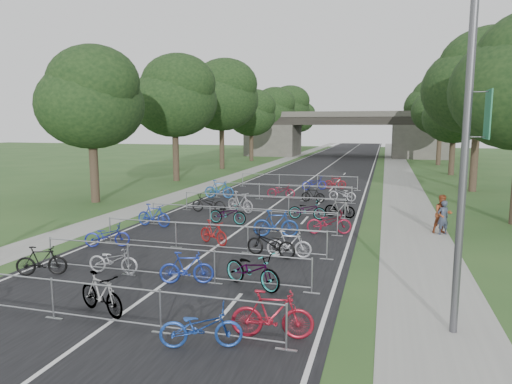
# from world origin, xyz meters

# --- Properties ---
(ground) EXTENTS (200.00, 200.00, 0.00)m
(ground) POSITION_xyz_m (0.00, 0.00, 0.00)
(ground) COLOR #2B4F22
(ground) RESTS_ON ground
(road) EXTENTS (11.00, 140.00, 0.01)m
(road) POSITION_xyz_m (0.00, 50.00, 0.01)
(road) COLOR black
(road) RESTS_ON ground
(sidewalk_right) EXTENTS (3.00, 140.00, 0.01)m
(sidewalk_right) POSITION_xyz_m (8.00, 50.00, 0.01)
(sidewalk_right) COLOR gray
(sidewalk_right) RESTS_ON ground
(sidewalk_left) EXTENTS (2.00, 140.00, 0.01)m
(sidewalk_left) POSITION_xyz_m (-7.50, 50.00, 0.01)
(sidewalk_left) COLOR gray
(sidewalk_left) RESTS_ON ground
(lane_markings) EXTENTS (0.12, 140.00, 0.00)m
(lane_markings) POSITION_xyz_m (0.00, 50.00, 0.00)
(lane_markings) COLOR silver
(lane_markings) RESTS_ON ground
(overpass_bridge) EXTENTS (31.00, 8.00, 7.05)m
(overpass_bridge) POSITION_xyz_m (0.00, 65.00, 3.53)
(overpass_bridge) COLOR #46443E
(overpass_bridge) RESTS_ON ground
(lamppost) EXTENTS (0.61, 0.65, 8.21)m
(lamppost) POSITION_xyz_m (8.33, 2.00, 4.28)
(lamppost) COLOR #4C4C51
(lamppost) RESTS_ON ground
(tree_left_0) EXTENTS (6.72, 6.72, 10.25)m
(tree_left_0) POSITION_xyz_m (-11.39, 15.93, 6.49)
(tree_left_0) COLOR #33261C
(tree_left_0) RESTS_ON ground
(tree_left_1) EXTENTS (7.56, 7.56, 11.53)m
(tree_left_1) POSITION_xyz_m (-11.39, 27.93, 7.30)
(tree_left_1) COLOR #33261C
(tree_left_1) RESTS_ON ground
(tree_right_1) EXTENTS (8.18, 8.18, 12.47)m
(tree_right_1) POSITION_xyz_m (13.11, 27.93, 7.90)
(tree_right_1) COLOR #33261C
(tree_right_1) RESTS_ON ground
(tree_left_2) EXTENTS (8.40, 8.40, 12.81)m
(tree_left_2) POSITION_xyz_m (-11.39, 39.93, 8.12)
(tree_left_2) COLOR #33261C
(tree_left_2) RESTS_ON ground
(tree_right_2) EXTENTS (6.16, 6.16, 9.39)m
(tree_right_2) POSITION_xyz_m (13.11, 39.93, 5.95)
(tree_right_2) COLOR #33261C
(tree_right_2) RESTS_ON ground
(tree_left_3) EXTENTS (6.72, 6.72, 10.25)m
(tree_left_3) POSITION_xyz_m (-11.39, 51.93, 6.49)
(tree_left_3) COLOR #33261C
(tree_left_3) RESTS_ON ground
(tree_right_3) EXTENTS (7.17, 7.17, 10.93)m
(tree_right_3) POSITION_xyz_m (13.11, 51.93, 6.92)
(tree_right_3) COLOR #33261C
(tree_right_3) RESTS_ON ground
(tree_left_4) EXTENTS (7.56, 7.56, 11.53)m
(tree_left_4) POSITION_xyz_m (-11.39, 63.93, 7.30)
(tree_left_4) COLOR #33261C
(tree_left_4) RESTS_ON ground
(tree_right_4) EXTENTS (8.18, 8.18, 12.47)m
(tree_right_4) POSITION_xyz_m (13.11, 63.93, 7.90)
(tree_right_4) COLOR #33261C
(tree_right_4) RESTS_ON ground
(tree_left_5) EXTENTS (8.40, 8.40, 12.81)m
(tree_left_5) POSITION_xyz_m (-11.39, 75.93, 8.12)
(tree_left_5) COLOR #33261C
(tree_left_5) RESTS_ON ground
(tree_right_5) EXTENTS (6.16, 6.16, 9.39)m
(tree_right_5) POSITION_xyz_m (13.11, 75.93, 5.95)
(tree_right_5) COLOR #33261C
(tree_right_5) RESTS_ON ground
(tree_left_6) EXTENTS (6.72, 6.72, 10.25)m
(tree_left_6) POSITION_xyz_m (-11.39, 87.93, 6.49)
(tree_left_6) COLOR #33261C
(tree_left_6) RESTS_ON ground
(tree_right_6) EXTENTS (7.17, 7.17, 10.93)m
(tree_right_6) POSITION_xyz_m (13.11, 87.93, 6.92)
(tree_right_6) COLOR #33261C
(tree_right_6) RESTS_ON ground
(barrier_row_0) EXTENTS (9.70, 0.08, 1.10)m
(barrier_row_0) POSITION_xyz_m (0.00, 0.00, 0.55)
(barrier_row_0) COLOR #95989C
(barrier_row_0) RESTS_ON ground
(barrier_row_1) EXTENTS (9.70, 0.08, 1.10)m
(barrier_row_1) POSITION_xyz_m (0.00, 3.60, 0.55)
(barrier_row_1) COLOR #95989C
(barrier_row_1) RESTS_ON ground
(barrier_row_2) EXTENTS (9.70, 0.08, 1.10)m
(barrier_row_2) POSITION_xyz_m (0.00, 7.20, 0.55)
(barrier_row_2) COLOR #95989C
(barrier_row_2) RESTS_ON ground
(barrier_row_3) EXTENTS (9.70, 0.08, 1.10)m
(barrier_row_3) POSITION_xyz_m (0.00, 11.00, 0.55)
(barrier_row_3) COLOR #95989C
(barrier_row_3) RESTS_ON ground
(barrier_row_4) EXTENTS (9.70, 0.08, 1.10)m
(barrier_row_4) POSITION_xyz_m (0.00, 15.00, 0.55)
(barrier_row_4) COLOR #95989C
(barrier_row_4) RESTS_ON ground
(barrier_row_5) EXTENTS (9.70, 0.08, 1.10)m
(barrier_row_5) POSITION_xyz_m (0.00, 20.00, 0.55)
(barrier_row_5) COLOR #95989C
(barrier_row_5) RESTS_ON ground
(barrier_row_6) EXTENTS (9.70, 0.08, 1.10)m
(barrier_row_6) POSITION_xyz_m (0.00, 26.00, 0.55)
(barrier_row_6) COLOR #95989C
(barrier_row_6) RESTS_ON ground
(bike_1) EXTENTS (1.90, 1.18, 1.11)m
(bike_1) POSITION_xyz_m (-0.52, 0.62, 0.55)
(bike_1) COLOR #95989C
(bike_1) RESTS_ON ground
(bike_2) EXTENTS (1.98, 1.20, 0.98)m
(bike_2) POSITION_xyz_m (2.74, -0.40, 0.49)
(bike_2) COLOR #1A3D93
(bike_2) RESTS_ON ground
(bike_3) EXTENTS (2.01, 0.87, 1.17)m
(bike_3) POSITION_xyz_m (4.17, 0.47, 0.59)
(bike_3) COLOR maroon
(bike_3) RESTS_ON ground
(bike_4) EXTENTS (1.71, 1.06, 0.99)m
(bike_4) POSITION_xyz_m (-4.30, 2.80, 0.50)
(bike_4) COLOR black
(bike_4) RESTS_ON ground
(bike_5) EXTENTS (1.80, 0.78, 0.92)m
(bike_5) POSITION_xyz_m (-2.12, 3.63, 0.46)
(bike_5) COLOR #9C9DA4
(bike_5) RESTS_ON ground
(bike_6) EXTENTS (1.79, 0.96, 1.04)m
(bike_6) POSITION_xyz_m (0.69, 3.35, 0.52)
(bike_6) COLOR navy
(bike_6) RESTS_ON ground
(bike_7) EXTENTS (2.28, 1.60, 1.14)m
(bike_7) POSITION_xyz_m (2.77, 3.61, 0.57)
(bike_7) COLOR #95989C
(bike_7) RESTS_ON ground
(bike_8) EXTENTS (1.92, 1.26, 0.95)m
(bike_8) POSITION_xyz_m (-4.30, 6.54, 0.48)
(bike_8) COLOR navy
(bike_8) RESTS_ON ground
(bike_9) EXTENTS (1.70, 1.22, 1.01)m
(bike_9) POSITION_xyz_m (-0.25, 8.11, 0.50)
(bike_9) COLOR maroon
(bike_9) RESTS_ON ground
(bike_10) EXTENTS (2.11, 1.09, 1.06)m
(bike_10) POSITION_xyz_m (2.52, 6.93, 0.53)
(bike_10) COLOR black
(bike_10) RESTS_ON ground
(bike_11) EXTENTS (1.75, 0.60, 1.03)m
(bike_11) POSITION_xyz_m (3.20, 7.05, 0.52)
(bike_11) COLOR #A8A8AF
(bike_11) RESTS_ON ground
(bike_12) EXTENTS (1.93, 0.77, 1.13)m
(bike_12) POSITION_xyz_m (-4.30, 10.47, 0.56)
(bike_12) COLOR navy
(bike_12) RESTS_ON ground
(bike_13) EXTENTS (2.05, 0.87, 1.05)m
(bike_13) POSITION_xyz_m (-1.00, 12.03, 0.52)
(bike_13) COLOR #95989C
(bike_13) RESTS_ON ground
(bike_14) EXTENTS (2.10, 0.92, 1.22)m
(bike_14) POSITION_xyz_m (1.97, 10.06, 0.61)
(bike_14) COLOR navy
(bike_14) RESTS_ON ground
(bike_15) EXTENTS (2.16, 1.19, 1.08)m
(bike_15) POSITION_xyz_m (4.19, 11.30, 0.54)
(bike_15) COLOR maroon
(bike_15) RESTS_ON ground
(bike_16) EXTENTS (2.05, 0.79, 1.06)m
(bike_16) POSITION_xyz_m (-3.09, 14.69, 0.53)
(bike_16) COLOR black
(bike_16) RESTS_ON ground
(bike_17) EXTENTS (2.04, 1.43, 1.21)m
(bike_17) POSITION_xyz_m (-1.34, 15.15, 0.60)
(bike_17) COLOR #95949B
(bike_17) RESTS_ON ground
(bike_18) EXTENTS (1.98, 0.73, 1.03)m
(bike_18) POSITION_xyz_m (2.68, 14.28, 0.52)
(bike_18) COLOR #95989C
(bike_18) RESTS_ON ground
(bike_19) EXTENTS (1.76, 0.86, 1.02)m
(bike_19) POSITION_xyz_m (4.30, 15.22, 0.51)
(bike_19) COLOR #95989C
(bike_19) RESTS_ON ground
(bike_20) EXTENTS (2.10, 0.74, 1.24)m
(bike_20) POSITION_xyz_m (-4.30, 19.69, 0.62)
(bike_20) COLOR #1B4E95
(bike_20) RESTS_ON ground
(bike_21) EXTENTS (1.95, 0.74, 1.01)m
(bike_21) POSITION_xyz_m (-0.22, 20.85, 0.51)
(bike_21) COLOR maroon
(bike_21) RESTS_ON ground
(bike_22) EXTENTS (1.67, 0.78, 0.97)m
(bike_22) POSITION_xyz_m (2.15, 19.76, 0.49)
(bike_22) COLOR black
(bike_22) RESTS_ON ground
(bike_23) EXTENTS (1.95, 1.10, 0.97)m
(bike_23) POSITION_xyz_m (3.92, 20.79, 0.48)
(bike_23) COLOR #BABAC3
(bike_23) RESTS_ON ground
(bike_26) EXTENTS (2.09, 1.65, 1.06)m
(bike_26) POSITION_xyz_m (1.36, 25.46, 0.53)
(bike_26) COLOR #1C219A
(bike_26) RESTS_ON ground
(bike_27) EXTENTS (1.71, 0.58, 1.01)m
(bike_27) POSITION_xyz_m (2.86, 26.60, 0.51)
(bike_27) COLOR maroon
(bike_27) RESTS_ON ground
(pedestrian_a) EXTENTS (0.68, 0.61, 1.57)m
(pedestrian_a) POSITION_xyz_m (9.20, 12.59, 0.79)
(pedestrian_a) COLOR #2E3546
(pedestrian_a) RESTS_ON ground
(pedestrian_b) EXTENTS (1.05, 0.94, 1.80)m
(pedestrian_b) POSITION_xyz_m (9.20, 12.81, 0.90)
(pedestrian_b) COLOR brown
(pedestrian_b) RESTS_ON ground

